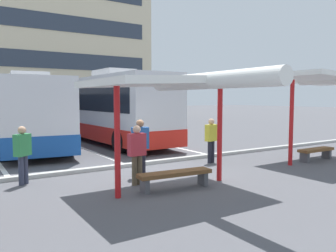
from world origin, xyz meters
TOP-DOWN VIEW (x-y plane):
  - ground_plane at (0.00, 0.00)m, footprint 160.00×160.00m
  - coach_bus_0 at (-1.88, 9.33)m, footprint 3.81×12.16m
  - coach_bus_1 at (1.85, 8.94)m, footprint 2.80×12.10m
  - lane_stripe_1 at (0.00, 8.74)m, footprint 0.16×14.00m
  - lane_stripe_2 at (3.72, 8.74)m, footprint 0.16×14.00m
  - waiting_shelter_1 at (-0.33, -1.64)m, footprint 4.08×4.88m
  - bench_1 at (-0.33, -1.44)m, footprint 2.00×0.60m
  - waiting_shelter_2 at (6.26, -1.31)m, footprint 4.13×4.68m
  - bench_2 at (6.26, -0.98)m, footprint 1.65×0.42m
  - platform_kerb at (0.00, 1.70)m, footprint 44.00×0.24m
  - waiting_passenger_0 at (-3.49, 1.10)m, footprint 0.49×0.46m
  - waiting_passenger_1 at (-0.95, -0.56)m, footprint 0.47×0.24m
  - waiting_passenger_2 at (-0.45, 0.20)m, footprint 0.52×0.33m
  - waiting_passenger_3 at (2.69, 0.76)m, footprint 0.49×0.30m

SIDE VIEW (x-z plane):
  - ground_plane at x=0.00m, z-range 0.00..0.00m
  - lane_stripe_1 at x=0.00m, z-range 0.00..0.01m
  - lane_stripe_2 at x=3.72m, z-range 0.00..0.01m
  - platform_kerb at x=0.00m, z-range 0.00..0.12m
  - bench_2 at x=6.26m, z-range 0.11..0.56m
  - bench_1 at x=-0.33m, z-range 0.12..0.57m
  - waiting_passenger_0 at x=-3.49m, z-range 0.11..1.67m
  - waiting_passenger_3 at x=2.69m, z-range 0.11..1.70m
  - waiting_passenger_1 at x=-0.95m, z-range 0.11..1.70m
  - waiting_passenger_2 at x=-0.45m, z-range 0.13..1.82m
  - coach_bus_0 at x=-1.88m, z-range -0.14..3.31m
  - coach_bus_1 at x=1.85m, z-range -0.12..3.60m
  - waiting_shelter_1 at x=-0.33m, z-range 1.21..4.07m
  - waiting_shelter_2 at x=6.26m, z-range 1.34..4.51m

